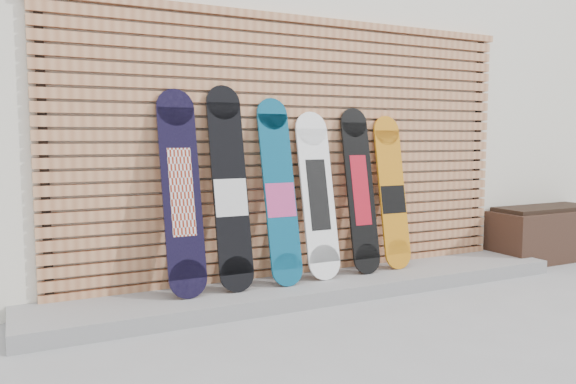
# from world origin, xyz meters

# --- Properties ---
(ground) EXTENTS (80.00, 80.00, 0.00)m
(ground) POSITION_xyz_m (0.00, 0.00, 0.00)
(ground) COLOR gray
(ground) RESTS_ON ground
(building) EXTENTS (12.00, 5.00, 3.60)m
(building) POSITION_xyz_m (0.50, 3.50, 1.80)
(building) COLOR silver
(building) RESTS_ON ground
(concrete_step) EXTENTS (4.60, 0.70, 0.12)m
(concrete_step) POSITION_xyz_m (-0.15, 0.68, 0.06)
(concrete_step) COLOR gray
(concrete_step) RESTS_ON ground
(slat_wall) EXTENTS (4.26, 0.08, 2.29)m
(slat_wall) POSITION_xyz_m (-0.15, 0.97, 1.21)
(slat_wall) COLOR #B6744B
(slat_wall) RESTS_ON ground
(planter_box) EXTENTS (1.26, 0.52, 0.57)m
(planter_box) POSITION_xyz_m (2.64, 0.77, 0.28)
(planter_box) COLOR black
(planter_box) RESTS_ON ground
(snowboard_0) EXTENTS (0.29, 0.35, 1.53)m
(snowboard_0) POSITION_xyz_m (-1.26, 0.77, 0.89)
(snowboard_0) COLOR black
(snowboard_0) RESTS_ON concrete_step
(snowboard_1) EXTENTS (0.27, 0.35, 1.57)m
(snowboard_1) POSITION_xyz_m (-0.88, 0.77, 0.89)
(snowboard_1) COLOR black
(snowboard_1) RESTS_ON concrete_step
(snowboard_2) EXTENTS (0.27, 0.36, 1.49)m
(snowboard_2) POSITION_xyz_m (-0.46, 0.76, 0.85)
(snowboard_2) COLOR navy
(snowboard_2) RESTS_ON concrete_step
(snowboard_3) EXTENTS (0.29, 0.32, 1.39)m
(snowboard_3) POSITION_xyz_m (-0.10, 0.78, 0.81)
(snowboard_3) COLOR white
(snowboard_3) RESTS_ON concrete_step
(snowboard_4) EXTENTS (0.26, 0.31, 1.43)m
(snowboard_4) POSITION_xyz_m (0.33, 0.79, 0.83)
(snowboard_4) COLOR black
(snowboard_4) RESTS_ON concrete_step
(snowboard_5) EXTENTS (0.27, 0.28, 1.36)m
(snowboard_5) POSITION_xyz_m (0.68, 0.80, 0.79)
(snowboard_5) COLOR orange
(snowboard_5) RESTS_ON concrete_step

